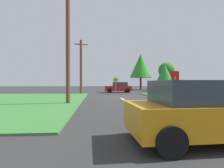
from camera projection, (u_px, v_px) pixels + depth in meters
The scene contains 12 objects.
ground_plane at pixel (120, 97), 19.88m from camera, with size 120.00×120.00×0.00m, color #2F2F2F.
grass_verge_left at pixel (7, 102), 15.11m from camera, with size 12.00×20.00×0.08m, color #3A7C36.
lane_stripe_center at pixel (136, 107), 11.90m from camera, with size 0.20×14.00×0.01m, color yellow.
stop_sign at pixel (175, 79), 17.80m from camera, with size 0.82×0.16×2.63m.
car_behind_on_main_road at pixel (200, 111), 5.04m from camera, with size 3.93×2.31×1.62m.
car_approaching_junction at pixel (118, 87), 29.48m from camera, with size 4.03×2.15×1.62m.
utility_pole_near at pixel (68, 38), 13.73m from camera, with size 1.79×0.45×9.30m.
utility_pole_mid at pixel (81, 66), 25.60m from camera, with size 1.76×0.64×7.28m.
direction_sign at pixel (116, 83), 26.27m from camera, with size 0.90×0.19×2.37m.
oak_tree_left at pixel (166, 71), 39.45m from camera, with size 3.33×3.33×5.72m.
pine_tree_center at pixel (165, 72), 33.21m from camera, with size 2.59×2.59×4.79m.
oak_tree_right at pixel (141, 66), 41.07m from camera, with size 4.68×4.68×7.76m.
Camera 1 is at (-2.44, -19.73, 1.57)m, focal length 30.50 mm.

